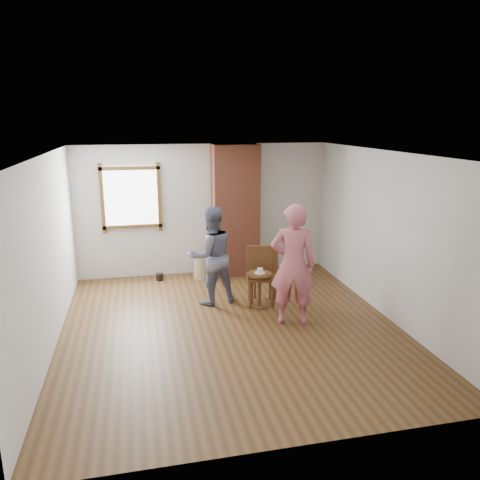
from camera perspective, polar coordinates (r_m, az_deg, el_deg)
The scene contains 12 objects.
ground at distance 7.22m, azimuth -1.12°, elevation -10.59°, with size 5.50×5.50×0.00m, color brown.
room_shell at distance 7.23m, azimuth -2.58°, elevation 4.52°, with size 5.04×5.52×2.62m.
brick_chimney at distance 9.27m, azimuth -0.57°, elevation 3.57°, with size 0.90×0.50×2.60m, color #AE593D.
stoneware_crock at distance 9.33m, azimuth -4.66°, elevation -3.24°, with size 0.35×0.35×0.45m, color tan.
dark_pot at distance 9.31m, azimuth -9.77°, elevation -4.46°, with size 0.14×0.14×0.14m, color black.
dining_chair_left at distance 8.01m, azimuth 2.99°, elevation -3.91°, with size 0.57×0.57×0.95m.
dining_chair_right at distance 7.96m, azimuth 2.47°, elevation -3.91°, with size 0.53×0.53×0.97m.
side_table at distance 7.81m, azimuth 2.40°, elevation -5.40°, with size 0.40×0.40×0.60m.
cake_plate at distance 7.74m, azimuth 2.41°, elevation -4.00°, with size 0.18×0.18×0.01m, color white.
cake_slice at distance 7.73m, azimuth 2.49°, elevation -3.76°, with size 0.08×0.07×0.06m, color white.
man at distance 7.87m, azimuth -3.52°, elevation -1.92°, with size 0.82×0.64×1.68m, color #121534.
person_pink at distance 7.09m, azimuth 6.47°, elevation -3.01°, with size 0.68×0.45×1.87m, color #CA6575.
Camera 1 is at (-1.28, -6.41, 3.06)m, focal length 35.00 mm.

